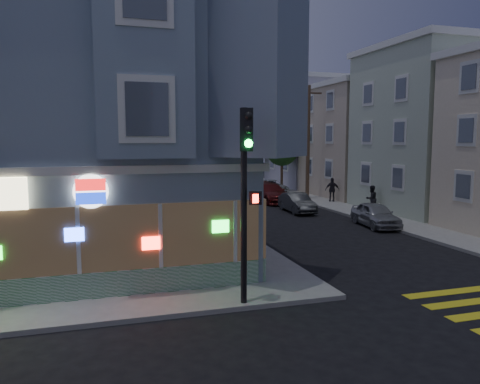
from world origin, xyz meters
name	(u,v)px	position (x,y,z in m)	size (l,w,h in m)	color
ground	(280,338)	(0.00, 0.00, 0.00)	(120.00, 120.00, 0.00)	black
sidewalk_ne	(429,196)	(23.00, 23.00, 0.07)	(24.00, 42.00, 0.15)	gray
corner_building	(51,118)	(-6.00, 10.98, 5.82)	(14.60, 14.60, 11.40)	slate
row_house_b	(459,132)	(19.50, 16.00, 5.40)	(12.00, 8.60, 10.50)	#AFBFA6
row_house_c	(382,142)	(19.50, 25.00, 4.65)	(12.00, 8.60, 9.00)	#B8A78E
row_house_d	(332,134)	(19.50, 34.00, 5.40)	(12.00, 8.60, 10.50)	#9D9AAA
utility_pole	(308,141)	(12.00, 24.00, 4.80)	(2.20, 0.30, 9.00)	#4C3826
street_tree_near	(282,150)	(12.20, 30.00, 3.94)	(3.00, 3.00, 5.30)	#4C3826
street_tree_far	(254,148)	(12.20, 38.00, 3.94)	(3.00, 3.00, 5.30)	#4C3826
pedestrian_a	(371,199)	(13.00, 16.28, 1.02)	(0.85, 0.66, 1.74)	black
pedestrian_b	(332,190)	(13.00, 21.66, 1.06)	(1.06, 0.44, 1.82)	black
parked_car_a	(375,215)	(10.70, 12.26, 0.68)	(1.61, 4.01, 1.36)	#96999D
parked_car_b	(297,203)	(8.60, 18.35, 0.65)	(1.38, 3.95, 1.30)	#313336
parked_car_c	(270,193)	(8.60, 23.55, 0.75)	(2.09, 5.15, 1.49)	#571413
parked_car_d	(271,187)	(10.70, 28.75, 0.63)	(2.10, 4.56, 1.27)	#ABB2B6
traffic_signal	(246,173)	(-0.19, 2.16, 3.96)	(0.71, 0.63, 5.64)	black
fire_hydrant	(379,210)	(12.13, 14.11, 0.61)	(0.51, 0.29, 0.88)	silver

